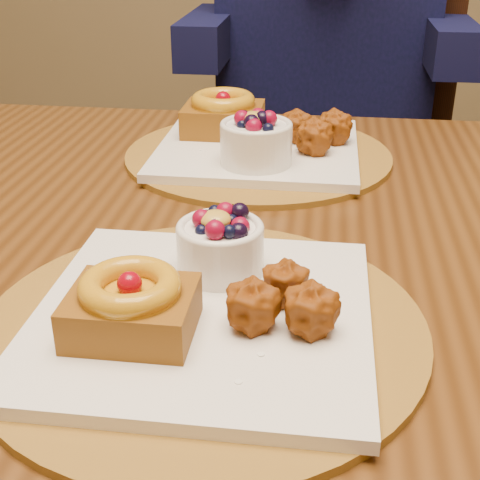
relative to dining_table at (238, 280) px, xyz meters
name	(u,v)px	position (x,y,z in m)	size (l,w,h in m)	color
dining_table	(238,280)	(0.00, 0.00, 0.00)	(1.60, 0.90, 0.76)	#3D210B
place_setting_near	(201,305)	(0.00, -0.22, 0.10)	(0.38, 0.38, 0.08)	brown
place_setting_far	(256,141)	(0.00, 0.21, 0.10)	(0.38, 0.38, 0.09)	brown
chair_far	(336,195)	(0.12, 0.69, -0.17)	(0.52, 0.52, 0.92)	black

